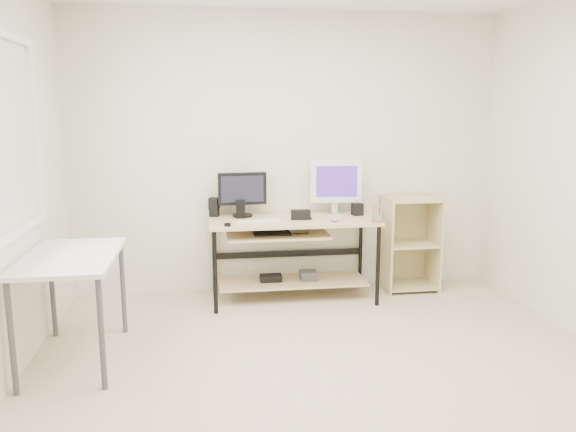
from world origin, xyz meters
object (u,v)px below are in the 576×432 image
(shelf_unit, at_px, (408,242))
(white_imac, at_px, (336,183))
(desk, at_px, (290,242))
(audio_controller, at_px, (240,209))
(side_table, at_px, (71,266))
(black_monitor, at_px, (242,191))

(shelf_unit, distance_m, white_imac, 0.93)
(desk, xyz_separation_m, audio_controller, (-0.44, 0.08, 0.29))
(side_table, relative_size, audio_controller, 6.06)
(desk, relative_size, black_monitor, 3.39)
(black_monitor, height_order, audio_controller, black_monitor)
(shelf_unit, xyz_separation_m, white_imac, (-0.72, 0.02, 0.59))
(black_monitor, xyz_separation_m, audio_controller, (-0.02, -0.08, -0.15))
(black_monitor, bearing_deg, side_table, -139.90)
(shelf_unit, xyz_separation_m, audio_controller, (-1.62, -0.08, 0.38))
(side_table, height_order, white_imac, white_imac)
(shelf_unit, xyz_separation_m, black_monitor, (-1.59, 0.00, 0.53))
(side_table, bearing_deg, black_monitor, 44.63)
(side_table, xyz_separation_m, black_monitor, (1.24, 1.22, 0.31))
(desk, distance_m, black_monitor, 0.63)
(black_monitor, bearing_deg, audio_controller, -110.68)
(side_table, xyz_separation_m, shelf_unit, (2.83, 1.22, -0.22))
(side_table, relative_size, white_imac, 1.97)
(shelf_unit, distance_m, audio_controller, 1.66)
(shelf_unit, bearing_deg, side_table, -156.67)
(shelf_unit, bearing_deg, white_imac, 178.68)
(desk, distance_m, shelf_unit, 1.19)
(desk, bearing_deg, side_table, -147.35)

